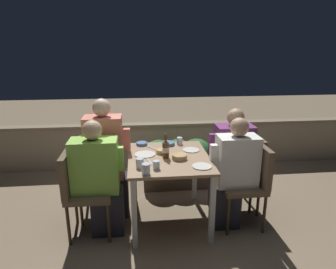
% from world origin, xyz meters
% --- Properties ---
extents(ground_plane, '(16.00, 16.00, 0.00)m').
position_xyz_m(ground_plane, '(0.00, 0.00, 0.00)').
color(ground_plane, '#847056').
extents(parapet_wall, '(9.00, 0.18, 0.70)m').
position_xyz_m(parapet_wall, '(0.00, 1.61, 0.36)').
color(parapet_wall, gray).
rests_on(parapet_wall, ground_plane).
extents(dining_table, '(0.84, 0.99, 0.76)m').
position_xyz_m(dining_table, '(0.00, 0.00, 0.66)').
color(dining_table, '#937556').
rests_on(dining_table, ground_plane).
extents(planter_hedge, '(0.94, 0.47, 0.66)m').
position_xyz_m(planter_hedge, '(0.22, 0.85, 0.37)').
color(planter_hedge, brown).
rests_on(planter_hedge, ground_plane).
extents(chair_left_near, '(0.45, 0.44, 0.90)m').
position_xyz_m(chair_left_near, '(-0.91, -0.14, 0.55)').
color(chair_left_near, brown).
rests_on(chair_left_near, ground_plane).
extents(person_green_blouse, '(0.51, 0.26, 1.21)m').
position_xyz_m(person_green_blouse, '(-0.71, -0.14, 0.60)').
color(person_green_blouse, '#282833').
rests_on(person_green_blouse, ground_plane).
extents(chair_left_far, '(0.45, 0.44, 0.90)m').
position_xyz_m(chair_left_far, '(-0.85, 0.19, 0.55)').
color(chair_left_far, brown).
rests_on(chair_left_far, ground_plane).
extents(person_coral_top, '(0.48, 0.26, 1.35)m').
position_xyz_m(person_coral_top, '(-0.65, 0.19, 0.68)').
color(person_coral_top, '#282833').
rests_on(person_coral_top, ground_plane).
extents(chair_right_near, '(0.45, 0.44, 0.90)m').
position_xyz_m(chair_right_near, '(0.86, -0.15, 0.55)').
color(chair_right_near, brown).
rests_on(chair_right_near, ground_plane).
extents(person_white_polo, '(0.49, 0.26, 1.20)m').
position_xyz_m(person_white_polo, '(0.65, -0.15, 0.60)').
color(person_white_polo, '#282833').
rests_on(person_white_polo, ground_plane).
extents(chair_right_far, '(0.45, 0.44, 0.90)m').
position_xyz_m(chair_right_far, '(0.92, 0.17, 0.55)').
color(chair_right_far, brown).
rests_on(chair_right_far, ground_plane).
extents(person_purple_stripe, '(0.49, 0.26, 1.22)m').
position_xyz_m(person_purple_stripe, '(0.72, 0.17, 0.61)').
color(person_purple_stripe, '#282833').
rests_on(person_purple_stripe, ground_plane).
extents(beer_bottle, '(0.07, 0.07, 0.26)m').
position_xyz_m(beer_bottle, '(-0.03, -0.03, 0.86)').
color(beer_bottle, brown).
rests_on(beer_bottle, dining_table).
extents(plate_0, '(0.19, 0.19, 0.01)m').
position_xyz_m(plate_0, '(0.29, -0.31, 0.76)').
color(plate_0, silver).
rests_on(plate_0, dining_table).
extents(plate_1, '(0.18, 0.18, 0.01)m').
position_xyz_m(plate_1, '(0.27, 0.16, 0.76)').
color(plate_1, silver).
rests_on(plate_1, dining_table).
extents(plate_2, '(0.22, 0.22, 0.01)m').
position_xyz_m(plate_2, '(-0.25, 0.08, 0.76)').
color(plate_2, silver).
rests_on(plate_2, dining_table).
extents(bowl_0, '(0.15, 0.15, 0.04)m').
position_xyz_m(bowl_0, '(0.04, 0.38, 0.78)').
color(bowl_0, '#4C709E').
rests_on(bowl_0, dining_table).
extents(bowl_1, '(0.13, 0.13, 0.03)m').
position_xyz_m(bowl_1, '(-0.27, 0.41, 0.78)').
color(bowl_1, '#4C709E').
rests_on(bowl_1, dining_table).
extents(bowl_2, '(0.16, 0.16, 0.05)m').
position_xyz_m(bowl_2, '(0.10, -0.08, 0.79)').
color(bowl_2, tan).
rests_on(bowl_2, dining_table).
extents(bowl_3, '(0.13, 0.13, 0.05)m').
position_xyz_m(bowl_3, '(-0.06, 0.11, 0.78)').
color(bowl_3, tan).
rests_on(bowl_3, dining_table).
extents(glass_cup_0, '(0.07, 0.07, 0.08)m').
position_xyz_m(glass_cup_0, '(0.17, 0.39, 0.80)').
color(glass_cup_0, silver).
rests_on(glass_cup_0, dining_table).
extents(glass_cup_1, '(0.07, 0.07, 0.08)m').
position_xyz_m(glass_cup_1, '(-0.15, -0.31, 0.80)').
color(glass_cup_1, silver).
rests_on(glass_cup_1, dining_table).
extents(glass_cup_2, '(0.08, 0.08, 0.10)m').
position_xyz_m(glass_cup_2, '(-0.25, -0.43, 0.81)').
color(glass_cup_2, silver).
rests_on(glass_cup_2, dining_table).
extents(glass_cup_3, '(0.07, 0.07, 0.09)m').
position_xyz_m(glass_cup_3, '(-0.31, -0.26, 0.81)').
color(glass_cup_3, silver).
rests_on(glass_cup_3, dining_table).
extents(fork_0, '(0.06, 0.17, 0.01)m').
position_xyz_m(fork_0, '(-0.21, -0.13, 0.76)').
color(fork_0, silver).
rests_on(fork_0, dining_table).
extents(fork_1, '(0.12, 0.15, 0.01)m').
position_xyz_m(fork_1, '(-0.16, 0.28, 0.76)').
color(fork_1, silver).
rests_on(fork_1, dining_table).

